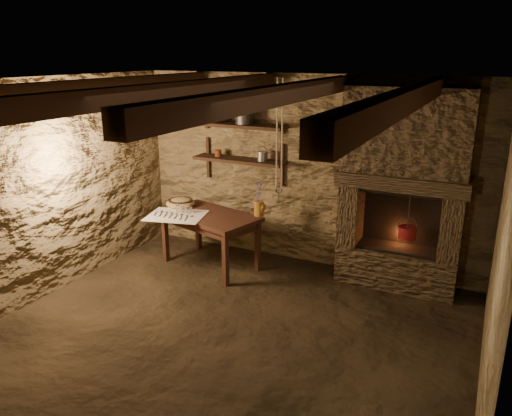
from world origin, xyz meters
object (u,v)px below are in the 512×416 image
at_px(stoneware_jug, 259,201).
at_px(red_pot, 407,232).
at_px(work_table, 211,238).
at_px(iron_stockpot, 245,117).
at_px(wooden_bowl, 181,203).

relative_size(stoneware_jug, red_pot, 0.79).
bearing_deg(stoneware_jug, work_table, -166.10).
bearing_deg(red_pot, work_table, -169.96).
bearing_deg(work_table, iron_stockpot, 82.53).
distance_m(iron_stockpot, red_pot, 2.42).
height_order(stoneware_jug, iron_stockpot, iron_stockpot).
distance_m(stoneware_jug, iron_stockpot, 1.09).
relative_size(work_table, stoneware_jug, 3.18).
xyz_separation_m(work_table, wooden_bowl, (-0.51, 0.11, 0.37)).
distance_m(wooden_bowl, iron_stockpot, 1.40).
xyz_separation_m(iron_stockpot, red_pot, (2.12, -0.12, -1.16)).
height_order(work_table, stoneware_jug, stoneware_jug).
bearing_deg(red_pot, iron_stockpot, 176.76).
bearing_deg(red_pot, stoneware_jug, -173.53).
relative_size(wooden_bowl, iron_stockpot, 1.56).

